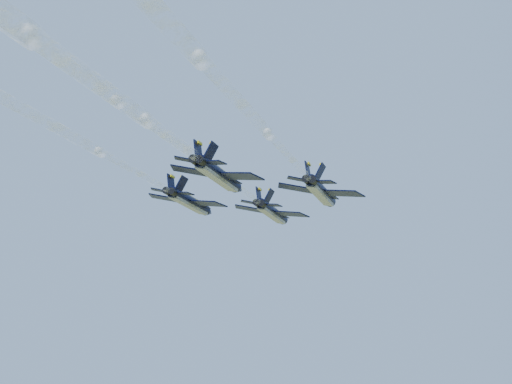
% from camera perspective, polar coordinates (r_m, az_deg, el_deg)
% --- Properties ---
extents(jet_lead, '(12.27, 15.99, 3.92)m').
position_cam_1_polar(jet_lead, '(102.22, 1.51, -1.84)').
color(jet_lead, black).
extents(jet_left, '(12.27, 15.99, 3.92)m').
position_cam_1_polar(jet_left, '(95.43, -5.85, -0.91)').
color(jet_left, black).
extents(jet_right, '(12.27, 15.99, 3.92)m').
position_cam_1_polar(jet_right, '(89.32, 5.85, -0.02)').
color(jet_right, black).
extents(jet_slot, '(12.27, 15.99, 3.92)m').
position_cam_1_polar(jet_slot, '(80.42, -3.27, 1.48)').
color(jet_slot, black).
extents(smoke_trail_lead, '(7.40, 72.44, 2.30)m').
position_cam_1_polar(smoke_trail_lead, '(54.87, -15.35, 9.43)').
color(smoke_trail_lead, white).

